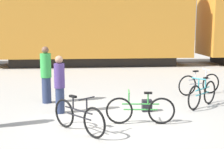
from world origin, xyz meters
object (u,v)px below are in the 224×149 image
Objects in this scene: bicycle_black at (79,117)px; bicycle_silver at (199,84)px; person_in_purple at (60,84)px; freight_train at (93,16)px; bicycle_teal at (202,94)px; person_in_green at (46,75)px; backpack at (147,106)px; bicycle_green at (140,110)px.

bicycle_silver is (4.23, 3.61, 0.01)m from bicycle_black.
bicycle_black is 1.81m from person_in_purple.
freight_train is at bearing -42.30° from person_in_purple.
bicycle_teal is 1.72m from bicycle_silver.
person_in_green is at bearing -12.40° from person_in_purple.
bicycle_black is (-0.72, -12.13, -2.58)m from freight_train.
bicycle_teal is 4.20m from bicycle_black.
bicycle_teal is 1.83m from backpack.
freight_train is 9.57m from bicycle_silver.
freight_train is 20.52× the size of person_in_green.
freight_train reaches higher than bicycle_silver.
backpack is at bearing -126.39° from person_in_purple.
person_in_green is at bearing 169.24° from bicycle_teal.
person_in_green is 5.32× the size of backpack.
bicycle_green is at bearing -145.77° from bicycle_teal.
person_in_green is (-1.07, 2.88, 0.54)m from bicycle_black.
bicycle_green is 1.21m from backpack.
person_in_green is (-1.79, -9.25, -2.04)m from freight_train.
bicycle_green is at bearing 17.70° from bicycle_black.
person_in_green reaches higher than bicycle_green.
bicycle_black is 3.12m from person_in_green.
person_in_purple is at bearing 119.71° from person_in_green.
freight_train reaches higher than bicycle_green.
bicycle_black is at bearing -140.13° from backpack.
bicycle_silver is (2.69, 3.12, 0.02)m from bicycle_green.
bicycle_silver is at bearing -165.45° from person_in_green.
bicycle_black is at bearing -152.05° from bicycle_teal.
bicycle_teal is 2.63m from bicycle_green.
freight_train is 10.94m from backpack.
bicycle_silver is 5.18m from person_in_purple.
bicycle_green reaches higher than backpack.
person_in_green is (-0.52, 1.22, 0.08)m from person_in_purple.
freight_train is 28.41× the size of bicycle_teal.
bicycle_silver reaches higher than backpack.
backpack is at bearing -139.05° from bicycle_silver.
freight_train is at bearing 86.62° from bicycle_black.
person_in_purple is (-0.55, 1.66, 0.46)m from bicycle_black.
bicycle_black is at bearing -162.30° from bicycle_green.
backpack is at bearing -83.38° from freight_train.
freight_train is 22.65× the size of person_in_purple.
bicycle_silver is at bearing -67.58° from freight_train.
bicycle_teal is 0.80× the size of person_in_purple.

